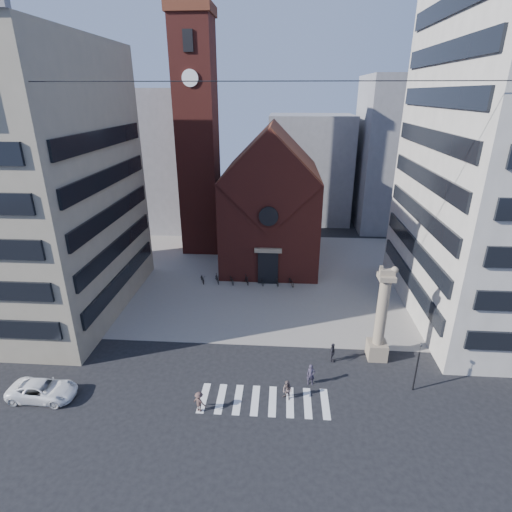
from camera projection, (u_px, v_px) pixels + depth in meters
The scene contains 23 objects.
ground at pixel (259, 374), 32.60m from camera, with size 120.00×120.00×0.00m, color black.
piazza at pixel (269, 276), 50.14m from camera, with size 46.00×30.00×0.05m, color gray.
zebra_crossing at pixel (264, 401), 29.80m from camera, with size 10.20×3.20×0.01m, color white, non-canonical shape.
church at pixel (271, 202), 52.70m from camera, with size 12.00×16.65×18.00m.
campanile at pixel (198, 138), 53.15m from camera, with size 5.50×5.50×31.20m.
building_left at pixel (18, 186), 38.47m from camera, with size 18.00×20.00×26.00m, color gray.
bg_block_left at pixel (155, 160), 66.67m from camera, with size 16.00×14.00×22.00m, color gray.
bg_block_mid at pixel (309, 168), 70.36m from camera, with size 14.00×12.00×18.00m, color gray.
bg_block_right at pixel (409, 154), 65.43m from camera, with size 16.00×14.00×24.00m, color gray.
lion_column at pixel (380, 323), 33.42m from camera, with size 1.63×1.60×8.68m.
traffic_light at pixel (417, 366), 30.04m from camera, with size 0.13×0.16×4.30m.
white_car at pixel (43, 390), 29.85m from camera, with size 2.29×4.97×1.38m, color white.
pedestrian_0 at pixel (311, 375), 31.20m from camera, with size 0.65×0.42×1.77m, color #312B3C.
pedestrian_1 at pixel (287, 390), 29.68m from camera, with size 0.78×0.61×1.61m, color #5E4E4B.
pedestrian_2 at pixel (332, 353), 33.86m from camera, with size 1.04×0.43×1.77m, color #25242B.
pedestrian_3 at pixel (199, 402), 28.59m from camera, with size 1.04×0.60×1.60m, color #4B3532.
scooter_0 at pixel (203, 278), 48.19m from camera, with size 0.66×1.91×1.00m, color black.
scooter_1 at pixel (217, 278), 48.06m from camera, with size 0.52×1.85×1.11m, color black.
scooter_2 at pixel (232, 279), 47.96m from camera, with size 0.66×1.91×1.00m, color black.
scooter_3 at pixel (246, 279), 47.83m from camera, with size 0.52×1.85×1.11m, color black.
scooter_4 at pixel (261, 280), 47.73m from camera, with size 0.66×1.91×1.00m, color black.
scooter_5 at pixel (276, 280), 47.60m from camera, with size 0.52×1.85×1.11m, color black.
scooter_6 at pixel (291, 281), 47.50m from camera, with size 0.66×1.91×1.00m, color black.
Camera 1 is at (1.60, -26.47, 21.30)m, focal length 28.00 mm.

